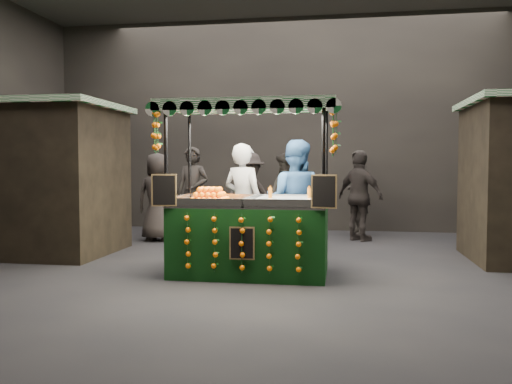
# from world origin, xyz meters

# --- Properties ---
(ground) EXTENTS (12.00, 12.00, 0.00)m
(ground) POSITION_xyz_m (0.00, 0.00, 0.00)
(ground) COLOR black
(ground) RESTS_ON ground
(market_hall) EXTENTS (12.10, 10.10, 5.05)m
(market_hall) POSITION_xyz_m (0.00, 0.00, 3.38)
(market_hall) COLOR black
(market_hall) RESTS_ON ground
(neighbour_stall_left) EXTENTS (3.00, 2.20, 2.60)m
(neighbour_stall_left) POSITION_xyz_m (-4.40, 1.00, 1.31)
(neighbour_stall_left) COLOR black
(neighbour_stall_left) RESTS_ON ground
(juice_stall) EXTENTS (2.48, 1.46, 2.40)m
(juice_stall) POSITION_xyz_m (-0.32, -0.23, 0.75)
(juice_stall) COLOR black
(juice_stall) RESTS_ON ground
(vendor_grey) EXTENTS (0.80, 0.68, 1.88)m
(vendor_grey) POSITION_xyz_m (-0.60, 0.74, 0.94)
(vendor_grey) COLOR gray
(vendor_grey) RESTS_ON ground
(vendor_blue) EXTENTS (1.03, 0.85, 1.93)m
(vendor_blue) POSITION_xyz_m (0.22, 0.75, 0.97)
(vendor_blue) COLOR #2A5086
(vendor_blue) RESTS_ON ground
(shopper_0) EXTENTS (0.77, 0.58, 1.91)m
(shopper_0) POSITION_xyz_m (-2.07, 2.93, 0.96)
(shopper_0) COLOR black
(shopper_0) RESTS_ON ground
(shopper_1) EXTENTS (1.09, 1.07, 1.77)m
(shopper_1) POSITION_xyz_m (-0.05, 2.16, 0.88)
(shopper_1) COLOR black
(shopper_1) RESTS_ON ground
(shopper_2) EXTENTS (1.10, 1.01, 1.81)m
(shopper_2) POSITION_xyz_m (1.31, 3.37, 0.91)
(shopper_2) COLOR black
(shopper_2) RESTS_ON ground
(shopper_3) EXTENTS (1.34, 1.15, 1.80)m
(shopper_3) POSITION_xyz_m (-0.98, 3.46, 0.90)
(shopper_3) COLOR #2D2725
(shopper_3) RESTS_ON ground
(shopper_4) EXTENTS (0.88, 0.59, 1.79)m
(shopper_4) POSITION_xyz_m (-2.73, 2.72, 0.89)
(shopper_4) COLOR #2E2825
(shopper_4) RESTS_ON ground
(shopper_6) EXTENTS (0.58, 0.75, 1.86)m
(shopper_6) POSITION_xyz_m (1.27, 4.16, 0.93)
(shopper_6) COLOR black
(shopper_6) RESTS_ON ground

